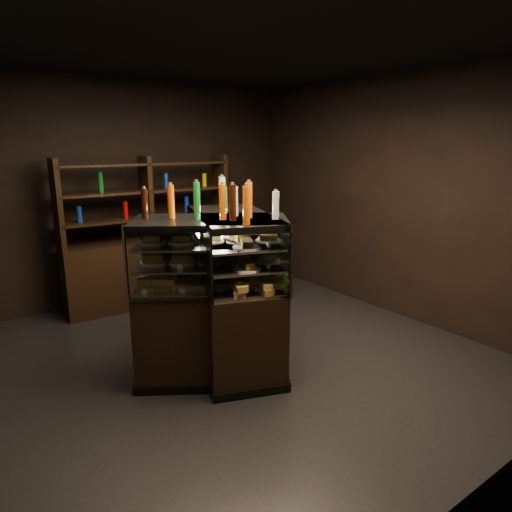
{
  "coord_description": "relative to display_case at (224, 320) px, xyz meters",
  "views": [
    {
      "loc": [
        -2.28,
        -3.67,
        2.19
      ],
      "look_at": [
        0.13,
        -0.37,
        1.16
      ],
      "focal_mm": 32.0,
      "sensor_mm": 36.0,
      "label": 1
    }
  ],
  "objects": [
    {
      "name": "ground",
      "position": [
        0.11,
        0.17,
        -0.51
      ],
      "size": [
        5.0,
        5.0,
        0.0
      ],
      "primitive_type": "plane",
      "color": "black",
      "rests_on": "ground"
    },
    {
      "name": "room_shell",
      "position": [
        0.11,
        0.17,
        1.43
      ],
      "size": [
        5.02,
        5.02,
        3.01
      ],
      "color": "black",
      "rests_on": "ground"
    },
    {
      "name": "back_shelving",
      "position": [
        0.21,
        2.22,
        0.1
      ],
      "size": [
        2.29,
        0.52,
        2.0
      ],
      "rotation": [
        0.0,
        0.0,
        -0.04
      ],
      "color": "black",
      "rests_on": "ground"
    },
    {
      "name": "food_display",
      "position": [
        0.0,
        -0.0,
        0.64
      ],
      "size": [
        1.21,
        1.28,
        0.47
      ],
      "color": "#C19545",
      "rests_on": "display_case"
    },
    {
      "name": "display_case",
      "position": [
        0.0,
        0.0,
        0.0
      ],
      "size": [
        1.66,
        1.56,
        1.53
      ],
      "rotation": [
        0.0,
        0.0,
        0.32
      ],
      "color": "black",
      "rests_on": "ground"
    },
    {
      "name": "bottles_top",
      "position": [
        -0.0,
        0.0,
        1.16
      ],
      "size": [
        1.04,
        1.14,
        0.3
      ],
      "color": "#D8590A",
      "rests_on": "display_case"
    },
    {
      "name": "potted_conifer",
      "position": [
        1.81,
        1.42,
        -0.03
      ],
      "size": [
        0.4,
        0.4,
        0.85
      ],
      "rotation": [
        0.0,
        0.0,
        0.07
      ],
      "color": "black",
      "rests_on": "ground"
    }
  ]
}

